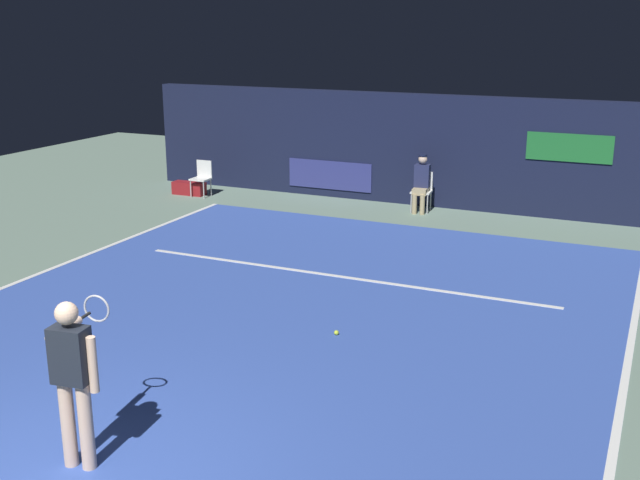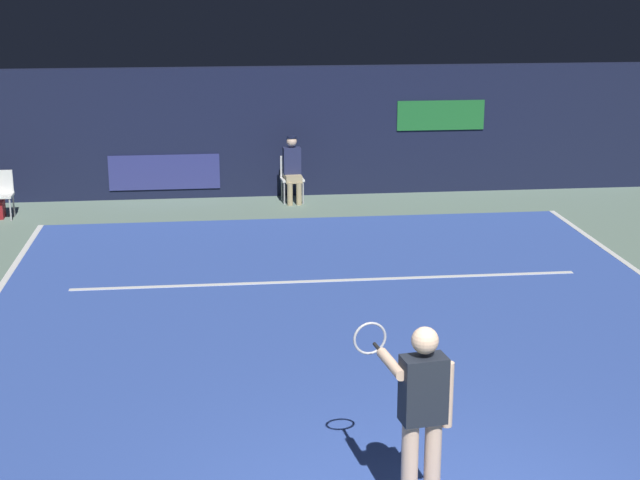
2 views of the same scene
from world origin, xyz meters
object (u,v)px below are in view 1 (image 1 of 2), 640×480
at_px(tennis_player, 74,374).
at_px(courtside_chair_near, 202,176).
at_px(tennis_ball, 336,333).
at_px(line_judge_on_chair, 422,182).
at_px(equipment_bag, 189,188).

distance_m(tennis_player, courtside_chair_near, 12.18).
bearing_deg(tennis_ball, tennis_player, -104.02).
bearing_deg(line_judge_on_chair, courtside_chair_near, -173.28).
distance_m(line_judge_on_chair, equipment_bag, 5.91).
bearing_deg(line_judge_on_chair, tennis_ball, -81.68).
bearing_deg(courtside_chair_near, equipment_bag, -178.93).
xyz_separation_m(line_judge_on_chair, courtside_chair_near, (-5.46, -0.64, -0.18)).
xyz_separation_m(tennis_player, line_judge_on_chair, (-0.08, 11.48, -0.30)).
xyz_separation_m(courtside_chair_near, equipment_bag, (-0.39, -0.01, -0.34)).
height_order(line_judge_on_chair, tennis_ball, line_judge_on_chair).
bearing_deg(equipment_bag, line_judge_on_chair, 4.82).
xyz_separation_m(tennis_player, courtside_chair_near, (-5.54, 10.84, -0.49)).
bearing_deg(courtside_chair_near, line_judge_on_chair, 6.72).
height_order(courtside_chair_near, tennis_ball, courtside_chair_near).
distance_m(tennis_player, equipment_bag, 12.38).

